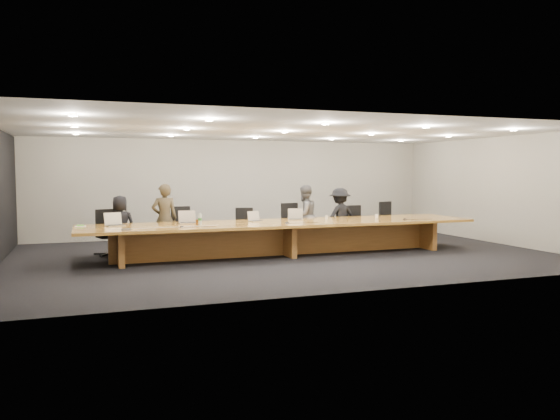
# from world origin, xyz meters

# --- Properties ---
(ground) EXTENTS (12.00, 12.00, 0.00)m
(ground) POSITION_xyz_m (0.00, 0.00, 0.00)
(ground) COLOR black
(ground) RESTS_ON ground
(back_wall) EXTENTS (12.00, 0.02, 2.80)m
(back_wall) POSITION_xyz_m (0.00, 4.00, 1.40)
(back_wall) COLOR beige
(back_wall) RESTS_ON ground
(conference_table) EXTENTS (9.00, 1.80, 0.75)m
(conference_table) POSITION_xyz_m (0.00, 0.00, 0.52)
(conference_table) COLOR #9C6622
(conference_table) RESTS_ON ground
(chair_far_left) EXTENTS (0.68, 0.68, 1.06)m
(chair_far_left) POSITION_xyz_m (-3.75, 1.23, 0.53)
(chair_far_left) COLOR black
(chair_far_left) RESTS_ON ground
(chair_left) EXTENTS (0.60, 0.60, 1.08)m
(chair_left) POSITION_xyz_m (-2.08, 1.28, 0.54)
(chair_left) COLOR black
(chair_left) RESTS_ON ground
(chair_mid_left) EXTENTS (0.67, 0.67, 1.03)m
(chair_mid_left) POSITION_xyz_m (-0.63, 1.16, 0.51)
(chair_mid_left) COLOR black
(chair_mid_left) RESTS_ON ground
(chair_mid_right) EXTENTS (0.66, 0.66, 1.12)m
(chair_mid_right) POSITION_xyz_m (0.68, 1.16, 0.56)
(chair_mid_right) COLOR black
(chair_mid_right) RESTS_ON ground
(chair_right) EXTENTS (0.55, 0.55, 1.02)m
(chair_right) POSITION_xyz_m (2.50, 1.20, 0.51)
(chair_right) COLOR black
(chair_right) RESTS_ON ground
(chair_far_right) EXTENTS (0.71, 0.71, 1.10)m
(chair_far_right) POSITION_xyz_m (3.56, 1.27, 0.55)
(chair_far_right) COLOR black
(chair_far_right) RESTS_ON ground
(person_a) EXTENTS (0.76, 0.60, 1.36)m
(person_a) POSITION_xyz_m (-3.51, 1.17, 0.68)
(person_a) COLOR black
(person_a) RESTS_ON ground
(person_b) EXTENTS (0.60, 0.41, 1.61)m
(person_b) POSITION_xyz_m (-2.52, 1.22, 0.80)
(person_b) COLOR #3C3220
(person_b) RESTS_ON ground
(person_c) EXTENTS (0.91, 0.82, 1.55)m
(person_c) POSITION_xyz_m (0.96, 1.14, 0.77)
(person_c) COLOR #4F4F51
(person_c) RESTS_ON ground
(person_d) EXTENTS (1.03, 0.72, 1.46)m
(person_d) POSITION_xyz_m (1.97, 1.17, 0.73)
(person_d) COLOR black
(person_d) RESTS_ON ground
(laptop_a) EXTENTS (0.43, 0.36, 0.29)m
(laptop_a) POSITION_xyz_m (-3.66, 0.33, 0.89)
(laptop_a) COLOR #BCAE8F
(laptop_a) RESTS_ON conference_table
(laptop_b) EXTENTS (0.38, 0.29, 0.29)m
(laptop_b) POSITION_xyz_m (-2.13, 0.34, 0.90)
(laptop_b) COLOR #C0AC92
(laptop_b) RESTS_ON conference_table
(laptop_c) EXTENTS (0.36, 0.30, 0.24)m
(laptop_c) POSITION_xyz_m (-0.57, 0.32, 0.87)
(laptop_c) COLOR #B9AA8D
(laptop_c) RESTS_ON conference_table
(laptop_d) EXTENTS (0.41, 0.35, 0.28)m
(laptop_d) POSITION_xyz_m (0.42, 0.39, 0.89)
(laptop_d) COLOR tan
(laptop_d) RESTS_ON conference_table
(water_bottle) EXTENTS (0.08, 0.08, 0.23)m
(water_bottle) POSITION_xyz_m (-1.93, -0.00, 0.87)
(water_bottle) COLOR silver
(water_bottle) RESTS_ON conference_table
(amber_mug) EXTENTS (0.10, 0.10, 0.11)m
(amber_mug) POSITION_xyz_m (-1.97, 0.04, 0.81)
(amber_mug) COLOR brown
(amber_mug) RESTS_ON conference_table
(paper_cup_near) EXTENTS (0.09, 0.09, 0.09)m
(paper_cup_near) POSITION_xyz_m (1.20, 0.33, 0.79)
(paper_cup_near) COLOR silver
(paper_cup_near) RESTS_ON conference_table
(paper_cup_far) EXTENTS (0.08, 0.08, 0.09)m
(paper_cup_far) POSITION_xyz_m (2.46, 0.15, 0.80)
(paper_cup_far) COLOR white
(paper_cup_far) RESTS_ON conference_table
(notepad) EXTENTS (0.22, 0.18, 0.01)m
(notepad) POSITION_xyz_m (-4.35, 0.42, 0.76)
(notepad) COLOR white
(notepad) RESTS_ON conference_table
(lime_gadget) EXTENTS (0.15, 0.10, 0.02)m
(lime_gadget) POSITION_xyz_m (-4.35, 0.42, 0.77)
(lime_gadget) COLOR #59D338
(lime_gadget) RESTS_ON notepad
(av_box) EXTENTS (0.19, 0.15, 0.03)m
(av_box) POSITION_xyz_m (-3.51, -0.61, 0.76)
(av_box) COLOR #9F9FA4
(av_box) RESTS_ON conference_table
(mic_left) EXTENTS (0.14, 0.14, 0.03)m
(mic_left) POSITION_xyz_m (-2.40, -0.42, 0.76)
(mic_left) COLOR black
(mic_left) RESTS_ON conference_table
(mic_center) EXTENTS (0.16, 0.16, 0.03)m
(mic_center) POSITION_xyz_m (-0.06, -0.35, 0.76)
(mic_center) COLOR black
(mic_center) RESTS_ON conference_table
(mic_right) EXTENTS (0.13, 0.13, 0.03)m
(mic_right) POSITION_xyz_m (2.90, -0.42, 0.76)
(mic_right) COLOR black
(mic_right) RESTS_ON conference_table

